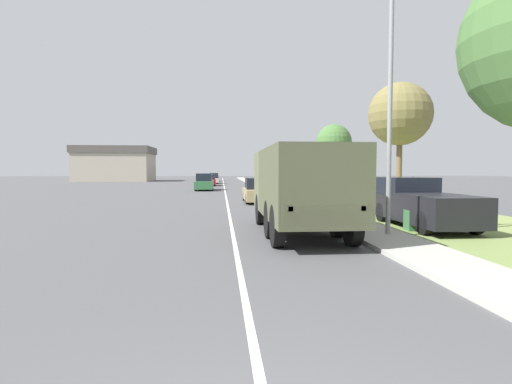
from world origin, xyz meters
The scene contains 16 objects.
ground_plane centered at (0.00, 40.00, 0.00)m, with size 180.00×180.00×0.00m, color #4C4C4F.
lane_centre_stripe centered at (0.00, 40.00, 0.00)m, with size 0.12×120.00×0.00m.
sidewalk_right centered at (4.50, 40.00, 0.06)m, with size 1.80×120.00×0.12m.
grass_strip_right centered at (8.90, 40.00, 0.01)m, with size 7.00×120.00×0.02m.
military_truck centered at (2.17, 10.86, 1.61)m, with size 2.39×6.92×2.77m.
car_nearest_ahead centered at (2.03, 23.68, 0.71)m, with size 1.84×4.71×1.57m.
car_second_ahead centered at (-2.09, 39.17, 0.77)m, with size 1.79×4.84×1.72m.
car_third_ahead centered at (-2.05, 50.95, 0.69)m, with size 1.93×4.88×1.53m.
car_fourth_ahead centered at (-1.60, 59.33, 0.66)m, with size 1.81×4.47×1.45m.
car_farthest_ahead centered at (-1.67, 71.95, 0.68)m, with size 1.73×4.54×1.50m.
pickup_truck centered at (6.93, 12.08, 0.86)m, with size 1.96×5.08×1.78m.
lamp_post centered at (4.55, 9.90, 4.58)m, with size 1.69×0.24×7.55m.
tree_mid_right centered at (9.81, 20.17, 5.24)m, with size 3.57×3.57×7.03m.
tree_far_right centered at (9.96, 34.07, 4.61)m, with size 3.25×3.25×6.24m.
utility_box centered at (6.20, 11.11, 0.37)m, with size 0.55×0.45×0.70m.
building_distant centered at (-19.57, 73.15, 3.17)m, with size 13.32×10.45×6.26m.
Camera 1 is at (-0.38, -1.93, 2.10)m, focal length 28.00 mm.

